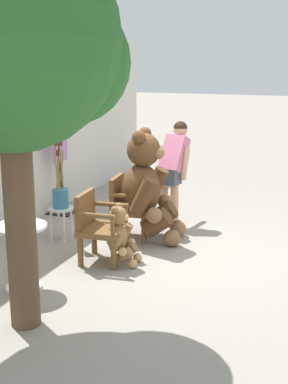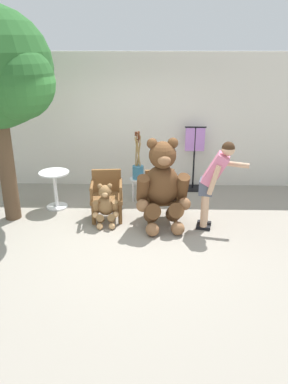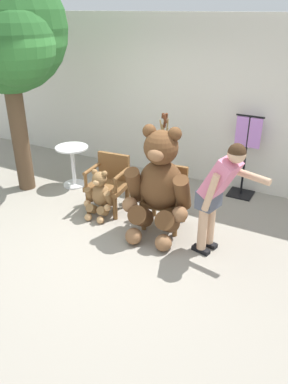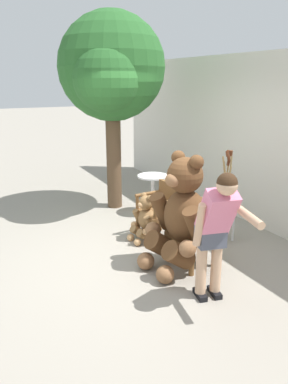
% 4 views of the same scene
% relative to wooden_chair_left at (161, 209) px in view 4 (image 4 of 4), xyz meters
% --- Properties ---
extents(ground_plane, '(60.00, 60.00, 0.00)m').
position_rel_wooden_chair_left_xyz_m(ground_plane, '(0.49, -0.63, -0.46)').
color(ground_plane, gray).
extents(back_wall, '(10.00, 0.16, 2.80)m').
position_rel_wooden_chair_left_xyz_m(back_wall, '(0.49, 1.77, 0.94)').
color(back_wall, silver).
rests_on(back_wall, ground).
extents(wooden_chair_left, '(0.60, 0.57, 0.86)m').
position_rel_wooden_chair_left_xyz_m(wooden_chair_left, '(0.00, 0.00, 0.00)').
color(wooden_chair_left, brown).
rests_on(wooden_chair_left, ground).
extents(wooden_chair_right, '(0.62, 0.59, 0.86)m').
position_rel_wooden_chair_left_xyz_m(wooden_chair_right, '(0.96, -0.00, 0.00)').
color(wooden_chair_right, brown).
rests_on(wooden_chair_right, ground).
extents(teddy_bear_large, '(0.93, 0.91, 1.53)m').
position_rel_wooden_chair_left_xyz_m(teddy_bear_large, '(0.98, -0.26, 0.29)').
color(teddy_bear_large, brown).
rests_on(teddy_bear_large, ground).
extents(teddy_bear_small, '(0.45, 0.44, 0.75)m').
position_rel_wooden_chair_left_xyz_m(teddy_bear_small, '(0.01, -0.28, -0.10)').
color(teddy_bear_small, olive).
rests_on(teddy_bear_small, ground).
extents(person_visitor, '(0.84, 0.48, 1.53)m').
position_rel_wooden_chair_left_xyz_m(person_visitor, '(1.82, -0.37, 0.45)').
color(person_visitor, black).
rests_on(person_visitor, ground).
extents(white_stool, '(0.34, 0.34, 0.46)m').
position_rel_wooden_chair_left_xyz_m(white_stool, '(0.52, 0.82, -0.11)').
color(white_stool, silver).
rests_on(white_stool, ground).
extents(brush_bucket, '(0.22, 0.22, 0.94)m').
position_rel_wooden_chair_left_xyz_m(brush_bucket, '(0.53, 0.82, 0.21)').
color(brush_bucket, teal).
rests_on(brush_bucket, white_stool).
extents(round_side_table, '(0.56, 0.56, 0.72)m').
position_rel_wooden_chair_left_xyz_m(round_side_table, '(-1.03, 0.41, -0.01)').
color(round_side_table, white).
rests_on(round_side_table, ground).
extents(patio_tree, '(1.98, 1.89, 3.53)m').
position_rel_wooden_chair_left_xyz_m(patio_tree, '(-1.63, -0.11, 2.06)').
color(patio_tree, brown).
rests_on(patio_tree, ground).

